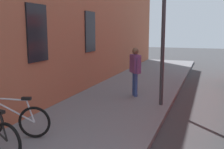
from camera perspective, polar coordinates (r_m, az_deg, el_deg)
ground at (r=7.27m, az=18.67°, el=-11.05°), size 60.00×60.00×0.00m
sidewalk_pavement at (r=9.58m, az=2.38°, el=-5.11°), size 24.00×3.50×0.12m
bicycle_by_door at (r=6.38m, az=-20.78°, el=-9.25°), size 0.69×1.70×0.97m
pedestrian_near_bus at (r=9.49m, az=5.00°, el=1.65°), size 0.55×0.50×1.74m
street_lamp at (r=8.44m, az=11.14°, el=15.41°), size 0.28×0.28×5.53m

